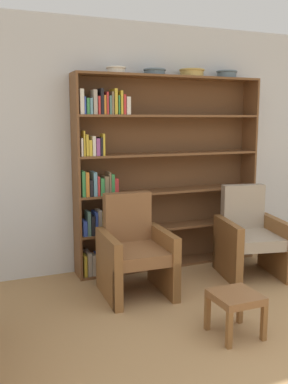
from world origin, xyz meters
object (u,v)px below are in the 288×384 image
at_px(bowl_terracotta, 155,72).
at_px(footstool, 236,301).
at_px(armchair_leather, 134,252).
at_px(bookshelf, 152,176).
at_px(bowl_brass, 116,70).
at_px(bowl_olive, 192,72).
at_px(bowl_sage, 227,74).
at_px(armchair_cushioned, 250,237).

distance_m(bowl_terracotta, footstool, 2.58).
bearing_deg(bowl_terracotta, armchair_leather, -127.48).
height_order(bookshelf, bowl_brass, bowl_brass).
relative_size(bowl_olive, footstool, 0.81).
bearing_deg(armchair_leather, bookshelf, -123.35).
height_order(bowl_sage, footstool, bowl_sage).
height_order(bowl_olive, footstool, bowl_olive).
xyz_separation_m(bowl_olive, footstool, (-0.51, -1.73, -1.93)).
bearing_deg(armchair_cushioned, bowl_brass, -14.15).
bearing_deg(armchair_leather, footstool, 113.55).
xyz_separation_m(bowl_sage, footstool, (-0.97, -1.73, -1.93)).
bearing_deg(bowl_sage, footstool, -119.38).
relative_size(bowl_sage, footstool, 0.69).
bearing_deg(bookshelf, footstool, -91.13).
xyz_separation_m(bookshelf, armchair_cushioned, (0.89, -0.65, -0.64)).
height_order(bowl_terracotta, armchair_cushioned, bowl_terracotta).
xyz_separation_m(bowl_terracotta, armchair_cushioned, (0.87, -0.63, -1.79)).
xyz_separation_m(armchair_cushioned, footstool, (-0.93, -1.10, -0.13)).
bearing_deg(bookshelf, armchair_cushioned, -36.16).
bearing_deg(armchair_cushioned, bowl_sage, -82.71).
distance_m(bowl_sage, armchair_cushioned, 1.91).
bearing_deg(footstool, bookshelf, 88.87).
height_order(bookshelf, bowl_sage, bowl_sage).
distance_m(bowl_brass, bowl_sage, 1.36).
xyz_separation_m(armchair_leather, footstool, (0.43, -1.10, -0.13)).
height_order(bowl_sage, armchair_cushioned, bowl_sage).
relative_size(bowl_olive, bowl_sage, 1.18).
relative_size(bookshelf, bowl_olive, 7.65).
xyz_separation_m(bowl_brass, bowl_terracotta, (0.44, 0.00, -0.00)).
height_order(bowl_brass, bowl_sage, bowl_sage).
xyz_separation_m(bowl_olive, armchair_leather, (-0.94, -0.63, -1.80)).
height_order(bowl_olive, armchair_leather, bowl_olive).
distance_m(bowl_olive, bowl_sage, 0.46).
relative_size(bowl_sage, armchair_cushioned, 0.25).
xyz_separation_m(bowl_olive, bowl_sage, (0.46, 0.00, 0.00)).
bearing_deg(bowl_olive, footstool, -106.51).
distance_m(bookshelf, bowl_sage, 1.49).
distance_m(bookshelf, armchair_leather, 1.02).
bearing_deg(armchair_cushioned, bowl_olive, -45.21).
distance_m(bowl_terracotta, armchair_cushioned, 2.09).
distance_m(bowl_olive, armchair_cushioned, 1.95).
xyz_separation_m(bowl_sage, armchair_cushioned, (-0.05, -0.63, -1.80)).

